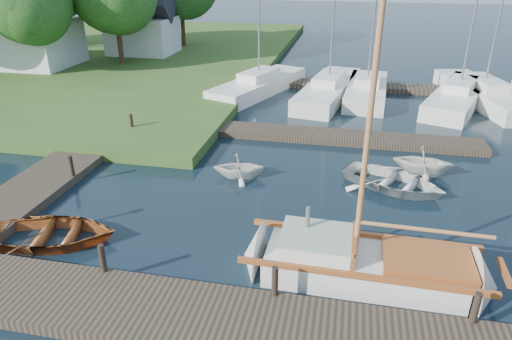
% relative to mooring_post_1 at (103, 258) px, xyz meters
% --- Properties ---
extents(ground, '(160.00, 160.00, 0.00)m').
position_rel_mooring_post_1_xyz_m(ground, '(3.00, 5.00, -0.70)').
color(ground, black).
rests_on(ground, ground).
extents(near_dock, '(18.00, 2.20, 0.30)m').
position_rel_mooring_post_1_xyz_m(near_dock, '(3.00, -1.00, -0.55)').
color(near_dock, black).
rests_on(near_dock, ground).
extents(left_dock, '(2.20, 18.00, 0.30)m').
position_rel_mooring_post_1_xyz_m(left_dock, '(-5.00, 7.00, -0.55)').
color(left_dock, black).
rests_on(left_dock, ground).
extents(far_dock, '(14.00, 1.60, 0.30)m').
position_rel_mooring_post_1_xyz_m(far_dock, '(5.00, 11.50, -0.55)').
color(far_dock, black).
rests_on(far_dock, ground).
extents(pontoon, '(30.00, 1.60, 0.30)m').
position_rel_mooring_post_1_xyz_m(pontoon, '(13.00, 21.00, -0.55)').
color(pontoon, black).
rests_on(pontoon, ground).
extents(mooring_post_1, '(0.16, 0.16, 0.80)m').
position_rel_mooring_post_1_xyz_m(mooring_post_1, '(0.00, 0.00, 0.00)').
color(mooring_post_1, black).
rests_on(mooring_post_1, near_dock).
extents(mooring_post_2, '(0.16, 0.16, 0.80)m').
position_rel_mooring_post_1_xyz_m(mooring_post_2, '(4.50, 0.00, 0.00)').
color(mooring_post_2, black).
rests_on(mooring_post_2, near_dock).
extents(mooring_post_3, '(0.16, 0.16, 0.80)m').
position_rel_mooring_post_1_xyz_m(mooring_post_3, '(9.00, 0.00, 0.00)').
color(mooring_post_3, black).
rests_on(mooring_post_3, near_dock).
extents(mooring_post_4, '(0.16, 0.16, 0.80)m').
position_rel_mooring_post_1_xyz_m(mooring_post_4, '(-4.00, 5.00, 0.00)').
color(mooring_post_4, black).
rests_on(mooring_post_4, left_dock).
extents(mooring_post_5, '(0.16, 0.16, 0.80)m').
position_rel_mooring_post_1_xyz_m(mooring_post_5, '(-4.00, 10.00, 0.00)').
color(mooring_post_5, black).
rests_on(mooring_post_5, left_dock).
extents(sailboat, '(7.19, 2.12, 9.83)m').
position_rel_mooring_post_1_xyz_m(sailboat, '(6.72, 1.49, -0.36)').
color(sailboat, silver).
rests_on(sailboat, ground).
extents(dinghy, '(4.34, 3.50, 0.80)m').
position_rel_mooring_post_1_xyz_m(dinghy, '(-2.47, 1.30, -0.30)').
color(dinghy, brown).
rests_on(dinghy, ground).
extents(tender_b, '(2.30, 2.08, 1.05)m').
position_rel_mooring_post_1_xyz_m(tender_b, '(2.00, 6.75, -0.17)').
color(tender_b, silver).
rests_on(tender_b, ground).
extents(tender_c, '(4.53, 4.03, 0.77)m').
position_rel_mooring_post_1_xyz_m(tender_c, '(7.74, 7.00, -0.31)').
color(tender_c, silver).
rests_on(tender_c, ground).
extents(tender_d, '(2.56, 2.28, 1.23)m').
position_rel_mooring_post_1_xyz_m(tender_d, '(8.95, 8.51, -0.08)').
color(tender_d, silver).
rests_on(tender_d, ground).
extents(marina_boat_0, '(4.98, 8.64, 10.36)m').
position_rel_mooring_post_1_xyz_m(marina_boat_0, '(0.33, 18.73, -0.14)').
color(marina_boat_0, silver).
rests_on(marina_boat_0, ground).
extents(marina_boat_1, '(3.70, 9.31, 11.07)m').
position_rel_mooring_post_1_xyz_m(marina_boat_1, '(4.65, 18.62, -0.13)').
color(marina_boat_1, silver).
rests_on(marina_boat_1, ground).
extents(marina_boat_2, '(2.67, 7.29, 12.51)m').
position_rel_mooring_post_1_xyz_m(marina_boat_2, '(6.88, 18.82, -0.11)').
color(marina_boat_2, silver).
rests_on(marina_boat_2, ground).
extents(marina_boat_3, '(5.30, 9.35, 12.00)m').
position_rel_mooring_post_1_xyz_m(marina_boat_3, '(12.07, 18.76, -0.13)').
color(marina_boat_3, silver).
rests_on(marina_boat_3, ground).
extents(marina_boat_4, '(4.32, 9.41, 10.73)m').
position_rel_mooring_post_1_xyz_m(marina_boat_4, '(13.53, 19.48, -0.14)').
color(marina_boat_4, silver).
rests_on(marina_boat_4, ground).
extents(house_a, '(6.30, 5.00, 6.29)m').
position_rel_mooring_post_1_xyz_m(house_a, '(-17.00, 21.00, 2.26)').
color(house_a, beige).
rests_on(house_a, shore).
extents(house_c, '(5.25, 4.00, 5.28)m').
position_rel_mooring_post_1_xyz_m(house_c, '(-11.00, 27.00, 1.88)').
color(house_c, beige).
rests_on(house_c, shore).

